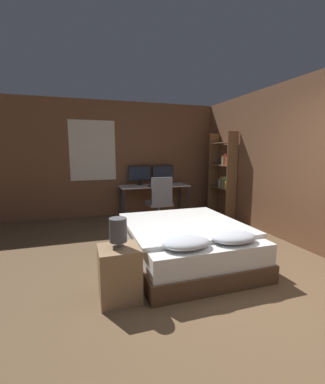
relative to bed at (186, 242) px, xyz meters
name	(u,v)px	position (x,y,z in m)	size (l,w,h in m)	color
ground_plane	(249,307)	(0.16, -1.23, -0.27)	(20.00, 20.00, 0.00)	brown
wall_back	(143,159)	(0.14, 3.04, 1.08)	(12.00, 0.08, 2.70)	brown
wall_side_right	(289,163)	(1.99, 0.27, 1.08)	(0.06, 12.00, 2.70)	brown
bed	(186,242)	(0.00, 0.00, 0.00)	(1.59, 1.92, 0.61)	brown
nightstand	(119,273)	(-1.04, -0.67, 0.02)	(0.42, 0.40, 0.57)	#997551
bedside_lamp	(118,230)	(-1.04, -0.67, 0.48)	(0.18, 0.18, 0.31)	gray
desk	(154,189)	(0.30, 2.66, 0.39)	(1.65, 0.62, 0.74)	beige
monitor_left	(140,174)	(0.01, 2.87, 0.73)	(0.54, 0.16, 0.45)	black
monitor_right	(163,173)	(0.60, 2.87, 0.73)	(0.54, 0.16, 0.45)	black
keyboard	(156,186)	(0.30, 2.46, 0.48)	(0.39, 0.13, 0.02)	black
computer_mouse	(168,185)	(0.59, 2.46, 0.49)	(0.07, 0.05, 0.04)	black
office_chair	(160,205)	(0.21, 1.90, 0.14)	(0.52, 0.52, 1.02)	black
bookshelf	(224,173)	(1.81, 2.02, 0.78)	(0.26, 0.83, 1.97)	brown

